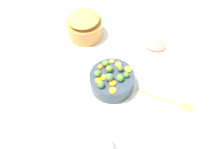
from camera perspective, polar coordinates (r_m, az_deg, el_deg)
name	(u,v)px	position (r m, az deg, el deg)	size (l,w,h in m)	color
tabletop	(107,86)	(1.27, -1.18, -2.87)	(2.40, 2.40, 0.02)	white
serving_bowl_carrots	(112,81)	(1.22, 0.00, -1.53)	(0.24, 0.24, 0.09)	#333E4E
metal_pot	(85,29)	(1.48, -6.77, 11.24)	(0.22, 0.22, 0.11)	#C67E40
stuffing_mound	(83,18)	(1.43, -7.09, 13.62)	(0.20, 0.20, 0.05)	tan
carrot_slice_0	(112,62)	(1.24, -0.04, 3.23)	(0.03, 0.03, 0.01)	orange
carrot_slice_1	(104,77)	(1.18, -2.05, -0.71)	(0.03, 0.03, 0.01)	orange
carrot_slice_2	(100,67)	(1.22, -2.99, 1.90)	(0.03, 0.03, 0.01)	orange
carrot_slice_3	(113,91)	(1.13, 0.18, -4.02)	(0.04, 0.04, 0.01)	orange
carrot_slice_4	(113,83)	(1.15, 0.14, -2.21)	(0.03, 0.03, 0.01)	orange
carrot_slice_5	(128,69)	(1.21, 4.05, 1.28)	(0.04, 0.04, 0.01)	orange
carrot_slice_6	(98,81)	(1.16, -3.40, -1.57)	(0.03, 0.03, 0.01)	orange
carrot_slice_7	(118,65)	(1.22, 1.54, 2.49)	(0.03, 0.03, 0.01)	orange
brussels_sprout_0	(101,84)	(1.13, -2.79, -2.45)	(0.04, 0.04, 0.04)	#507636
brussels_sprout_1	(97,74)	(1.17, -3.64, 0.23)	(0.04, 0.04, 0.04)	#587B2E
brussels_sprout_2	(120,78)	(1.16, 2.05, -0.77)	(0.04, 0.04, 0.04)	#55862C
brussels_sprout_3	(106,63)	(1.21, -1.58, 2.77)	(0.04, 0.04, 0.04)	olive
brussels_sprout_4	(120,69)	(1.19, 2.08, 1.46)	(0.03, 0.03, 0.03)	#586E2B
brussels_sprout_5	(110,69)	(1.19, -0.55, 1.34)	(0.04, 0.04, 0.04)	olive
brussels_sprout_6	(109,77)	(1.15, -0.69, -0.69)	(0.04, 0.04, 0.04)	#4D753F
brussels_sprout_7	(126,75)	(1.17, 3.56, -0.10)	(0.03, 0.03, 0.03)	#4A8030
wooden_spoon	(177,104)	(1.24, 15.84, -7.01)	(0.30, 0.05, 0.01)	tan
ham_plate	(151,46)	(1.45, 9.68, 6.94)	(0.23, 0.23, 0.01)	white
ham_slice_main	(155,44)	(1.44, 10.51, 7.33)	(0.14, 0.11, 0.02)	#CA736C
dish_towel	(58,95)	(1.26, -13.18, -5.07)	(0.13, 0.13, 0.01)	#C6AD9A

